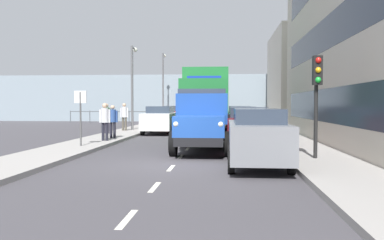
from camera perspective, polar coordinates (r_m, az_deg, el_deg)
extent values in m
plane|color=#423F44|center=(20.66, 0.46, -2.87)|extent=(80.00, 80.00, 0.00)
cube|color=#9E9993|center=(20.81, 13.21, -2.68)|extent=(2.28, 37.85, 0.15)
cube|color=#9E9993|center=(21.50, -11.88, -2.51)|extent=(2.28, 37.85, 0.15)
cube|color=silver|center=(6.70, -9.25, -13.79)|extent=(0.12, 1.10, 0.01)
cube|color=silver|center=(9.06, -5.36, -9.51)|extent=(0.12, 1.10, 0.01)
cube|color=silver|center=(11.64, -3.02, -6.87)|extent=(0.12, 1.10, 0.01)
cube|color=silver|center=(14.10, -1.62, -5.26)|extent=(0.12, 1.10, 0.01)
cube|color=silver|center=(16.54, -0.65, -4.14)|extent=(0.12, 1.10, 0.01)
cube|color=silver|center=(19.02, 0.08, -3.30)|extent=(0.12, 1.10, 0.01)
cube|color=silver|center=(21.57, 0.64, -2.64)|extent=(0.12, 1.10, 0.01)
cube|color=silver|center=(24.12, 1.09, -2.12)|extent=(0.12, 1.10, 0.01)
cube|color=silver|center=(27.02, 1.50, -1.64)|extent=(0.12, 1.10, 0.01)
cube|color=silver|center=(29.53, 1.79, -1.31)|extent=(0.12, 1.10, 0.01)
cube|color=silver|center=(32.22, 2.04, -1.01)|extent=(0.12, 1.10, 0.01)
cube|color=silver|center=(34.64, 2.24, -0.78)|extent=(0.12, 1.10, 0.01)
cube|color=silver|center=(36.94, 2.41, -0.59)|extent=(0.12, 1.10, 0.01)
cube|color=#2D3847|center=(16.38, 19.69, 1.96)|extent=(0.08, 20.26, 1.40)
cube|color=#2D3847|center=(16.65, 19.83, 12.34)|extent=(0.08, 20.26, 1.40)
cube|color=beige|center=(36.77, 17.82, 5.61)|extent=(8.08, 10.30, 8.12)
cube|color=#84939E|center=(42.47, 2.74, 3.15)|extent=(80.00, 0.80, 5.00)
cylinder|color=#4C5156|center=(40.80, 22.59, 0.35)|extent=(0.08, 0.08, 1.20)
cylinder|color=#4C5156|center=(40.23, 19.87, 0.36)|extent=(0.08, 0.08, 1.20)
cylinder|color=#4C5156|center=(39.76, 17.09, 0.38)|extent=(0.08, 0.08, 1.20)
cylinder|color=#4C5156|center=(39.39, 14.24, 0.39)|extent=(0.08, 0.08, 1.20)
cylinder|color=#4C5156|center=(39.11, 11.35, 0.40)|extent=(0.08, 0.08, 1.20)
cylinder|color=#4C5156|center=(38.93, 8.42, 0.41)|extent=(0.08, 0.08, 1.20)
cylinder|color=#4C5156|center=(38.86, 5.48, 0.42)|extent=(0.08, 0.08, 1.20)
cylinder|color=#4C5156|center=(38.89, 2.53, 0.43)|extent=(0.08, 0.08, 1.20)
cylinder|color=#4C5156|center=(39.02, -0.40, 0.44)|extent=(0.08, 0.08, 1.20)
cylinder|color=#4C5156|center=(39.26, -3.31, 0.45)|extent=(0.08, 0.08, 1.20)
cylinder|color=#4C5156|center=(39.59, -6.18, 0.46)|extent=(0.08, 0.08, 1.20)
cylinder|color=#4C5156|center=(40.02, -8.99, 0.46)|extent=(0.08, 0.08, 1.20)
cylinder|color=#4C5156|center=(40.55, -11.73, 0.46)|extent=(0.08, 0.08, 1.20)
cylinder|color=#4C5156|center=(41.16, -14.40, 0.47)|extent=(0.08, 0.08, 1.20)
cylinder|color=#4C5156|center=(41.87, -16.99, 0.47)|extent=(0.08, 0.08, 1.20)
cube|color=#4C5156|center=(38.88, 2.53, 1.20)|extent=(28.00, 0.08, 0.08)
cube|color=black|center=(15.80, 1.58, -2.27)|extent=(1.64, 5.60, 0.30)
cube|color=#1E479E|center=(13.92, 1.15, -0.82)|extent=(1.72, 1.90, 0.70)
cube|color=silver|center=(13.03, 0.89, -1.17)|extent=(1.16, 0.08, 0.56)
sphere|color=white|center=(13.00, 4.13, -0.61)|extent=(0.20, 0.20, 0.20)
sphere|color=white|center=(13.10, -2.32, -0.58)|extent=(0.20, 0.20, 0.20)
cube|color=#1E479E|center=(15.41, 1.51, 1.62)|extent=(1.93, 1.34, 1.15)
cube|color=#2D3847|center=(15.42, 1.52, 3.38)|extent=(1.78, 1.23, 0.56)
cube|color=#2D2319|center=(17.12, 1.84, -1.15)|extent=(2.10, 2.80, 0.16)
cube|color=black|center=(17.08, 5.22, -0.09)|extent=(0.08, 2.80, 0.56)
cube|color=black|center=(17.19, -1.52, -0.07)|extent=(0.08, 2.80, 0.56)
cylinder|color=black|center=(14.11, 5.11, -3.44)|extent=(0.24, 0.90, 0.90)
cylinder|color=black|center=(14.24, -2.70, -3.38)|extent=(0.24, 0.90, 0.90)
cylinder|color=black|center=(17.32, 5.07, -2.38)|extent=(0.24, 0.90, 0.90)
cylinder|color=black|center=(17.42, -1.30, -2.34)|extent=(0.24, 0.90, 0.90)
cube|color=#1E7033|center=(20.51, 1.74, 2.19)|extent=(2.40, 2.21, 2.60)
cube|color=#2D3847|center=(20.52, 1.74, 3.78)|extent=(2.20, 2.04, 0.80)
cube|color=#1933B2|center=(20.56, 1.74, 6.09)|extent=(1.75, 0.20, 0.16)
cube|color=#1E7033|center=(24.51, 2.25, 3.49)|extent=(2.50, 5.95, 3.00)
cube|color=black|center=(23.60, 2.14, -0.52)|extent=(2.00, 8.07, 0.36)
cylinder|color=black|center=(20.61, 4.94, -1.44)|extent=(0.28, 1.04, 1.04)
cylinder|color=black|center=(20.74, -1.43, -1.41)|extent=(0.28, 1.04, 1.04)
cylinder|color=black|center=(24.22, 4.93, -0.88)|extent=(0.28, 1.04, 1.04)
cylinder|color=black|center=(24.32, -0.50, -0.86)|extent=(0.28, 1.04, 1.04)
cylinder|color=black|center=(26.34, 4.93, -0.63)|extent=(0.28, 1.04, 1.04)
cylinder|color=black|center=(26.44, -0.06, -0.61)|extent=(0.28, 1.04, 1.04)
cube|color=slate|center=(12.08, 9.29, -2.75)|extent=(1.66, 4.53, 1.00)
cube|color=#2D3847|center=(11.84, 9.38, 0.59)|extent=(1.36, 2.49, 0.42)
cylinder|color=black|center=(13.49, 5.46, -4.34)|extent=(0.18, 0.60, 0.60)
cylinder|color=black|center=(13.60, 12.14, -4.33)|extent=(0.18, 0.60, 0.60)
cylinder|color=black|center=(10.71, 5.62, -6.08)|extent=(0.18, 0.60, 0.60)
cylinder|color=black|center=(10.84, 14.02, -6.03)|extent=(0.18, 0.60, 0.60)
cube|color=maroon|center=(17.56, 7.90, -1.18)|extent=(1.85, 4.44, 1.00)
cube|color=#2D3847|center=(17.33, 7.95, 1.12)|extent=(1.52, 2.44, 0.42)
cylinder|color=black|center=(18.94, 5.02, -2.43)|extent=(0.18, 0.60, 0.60)
cylinder|color=black|center=(19.03, 10.32, -2.44)|extent=(0.18, 0.60, 0.60)
cylinder|color=black|center=(16.20, 5.04, -3.23)|extent=(0.18, 0.60, 0.60)
cylinder|color=black|center=(16.30, 11.24, -3.23)|extent=(0.18, 0.60, 0.60)
cube|color=#1E6670|center=(22.79, 7.21, -0.39)|extent=(1.68, 4.38, 1.00)
cube|color=#2D3847|center=(22.57, 7.23, 1.39)|extent=(1.38, 2.41, 0.42)
cylinder|color=black|center=(24.16, 5.17, -1.41)|extent=(0.18, 0.60, 0.60)
cylinder|color=black|center=(24.22, 8.96, -1.42)|extent=(0.18, 0.60, 0.60)
cylinder|color=black|center=(21.45, 5.21, -1.88)|extent=(0.18, 0.60, 0.60)
cylinder|color=black|center=(21.52, 9.47, -1.89)|extent=(0.18, 0.60, 0.60)
cube|color=black|center=(28.44, 6.74, 0.14)|extent=(1.78, 4.56, 1.00)
cube|color=#2D3847|center=(28.22, 6.76, 1.57)|extent=(1.46, 2.51, 0.42)
cylinder|color=black|center=(29.86, 5.03, -0.71)|extent=(0.18, 0.60, 0.60)
cylinder|color=black|center=(29.91, 8.27, -0.72)|extent=(0.18, 0.60, 0.60)
cylinder|color=black|center=(27.04, 5.04, -1.02)|extent=(0.18, 0.60, 0.60)
cylinder|color=black|center=(27.10, 8.62, -1.03)|extent=(0.18, 0.60, 0.60)
cube|color=white|center=(25.00, -4.57, -0.14)|extent=(1.77, 4.31, 1.00)
cube|color=#2D3847|center=(25.18, -4.50, 1.49)|extent=(1.45, 2.37, 0.42)
cylinder|color=black|center=(23.58, -3.08, -1.50)|extent=(0.18, 0.60, 0.60)
cylinder|color=black|center=(23.87, -7.08, -1.47)|extent=(0.18, 0.60, 0.60)
cylinder|color=black|center=(26.22, -2.27, -1.12)|extent=(0.18, 0.60, 0.60)
cylinder|color=black|center=(26.49, -5.88, -1.09)|extent=(0.18, 0.60, 0.60)
cube|color=#B21E1E|center=(31.25, -2.67, 0.35)|extent=(1.76, 4.31, 1.00)
cube|color=#2D3847|center=(31.43, -2.62, 1.65)|extent=(1.44, 2.37, 0.42)
cylinder|color=black|center=(29.84, -1.41, -0.70)|extent=(0.18, 0.60, 0.60)
cylinder|color=black|center=(30.07, -4.57, -0.69)|extent=(0.18, 0.60, 0.60)
cylinder|color=black|center=(32.50, -0.90, -0.46)|extent=(0.18, 0.60, 0.60)
cylinder|color=black|center=(32.71, -3.81, -0.44)|extent=(0.18, 0.60, 0.60)
cylinder|color=black|center=(18.99, -12.08, -1.63)|extent=(0.14, 0.14, 0.85)
cylinder|color=black|center=(19.04, -12.59, -1.63)|extent=(0.14, 0.14, 0.85)
cylinder|color=silver|center=(18.98, -12.35, 0.66)|extent=(0.34, 0.34, 0.67)
cylinder|color=silver|center=(18.92, -11.72, 0.56)|extent=(0.09, 0.09, 0.62)
cylinder|color=silver|center=(19.05, -12.99, 0.56)|extent=(0.09, 0.09, 0.62)
sphere|color=tan|center=(18.97, -12.37, 2.02)|extent=(0.23, 0.23, 0.23)
cylinder|color=black|center=(20.39, -11.02, -1.42)|extent=(0.14, 0.14, 0.80)
cylinder|color=black|center=(20.44, -11.51, -1.42)|extent=(0.14, 0.14, 0.80)
cylinder|color=#2D4C8C|center=(20.38, -11.28, 0.59)|extent=(0.34, 0.34, 0.63)
cylinder|color=#2D4C8C|center=(20.32, -10.69, 0.50)|extent=(0.09, 0.09, 0.58)
cylinder|color=#2D4C8C|center=(20.44, -11.87, 0.50)|extent=(0.09, 0.09, 0.58)
sphere|color=tan|center=(20.37, -11.29, 1.79)|extent=(0.22, 0.22, 0.22)
cylinder|color=#383342|center=(23.74, -11.91, -0.86)|extent=(0.14, 0.14, 0.85)
cylinder|color=#383342|center=(23.80, -12.33, -0.86)|extent=(0.14, 0.14, 0.85)
cylinder|color=#47724C|center=(23.74, -12.13, 0.97)|extent=(0.34, 0.34, 0.67)
cylinder|color=#47724C|center=(23.68, -11.62, 0.89)|extent=(0.09, 0.09, 0.62)
cylinder|color=#47724C|center=(23.81, -12.64, 0.89)|extent=(0.09, 0.09, 0.62)
sphere|color=tan|center=(23.74, -12.14, 2.05)|extent=(0.23, 0.23, 0.23)
cylinder|color=#4C473D|center=(26.04, -9.46, -0.55)|extent=(0.14, 0.14, 0.86)
cylinder|color=#4C473D|center=(26.09, -9.84, -0.55)|extent=(0.14, 0.14, 0.86)
cylinder|color=silver|center=(26.04, -9.66, 1.14)|extent=(0.34, 0.34, 0.68)
cylinder|color=silver|center=(25.99, -9.19, 1.06)|extent=(0.09, 0.09, 0.62)
cylinder|color=silver|center=(26.10, -10.13, 1.06)|extent=(0.09, 0.09, 0.62)
sphere|color=tan|center=(26.03, -9.67, 2.14)|extent=(0.23, 0.23, 0.23)
cylinder|color=black|center=(13.12, 17.29, 1.72)|extent=(0.12, 0.12, 3.20)
cube|color=black|center=(13.02, 17.49, 6.78)|extent=(0.28, 0.24, 0.90)
sphere|color=red|center=(12.93, 17.62, 8.15)|extent=(0.18, 0.18, 0.18)
sphere|color=orange|center=(12.91, 17.60, 6.82)|extent=(0.18, 0.18, 0.18)
sphere|color=green|center=(12.88, 17.59, 5.49)|extent=(0.18, 0.18, 0.18)
cylinder|color=#59595B|center=(26.96, -8.56, 4.57)|extent=(0.16, 0.16, 5.58)
cylinder|color=#59595B|center=(27.64, -8.37, 10.12)|extent=(0.10, 0.90, 0.10)
sphere|color=silver|center=(28.07, -8.15, 9.90)|extent=(0.32, 0.32, 0.32)
cylinder|color=#59595B|center=(38.95, -4.16, 4.66)|extent=(0.16, 0.16, 6.65)
cylinder|color=#59595B|center=(39.66, -4.07, 9.29)|extent=(0.10, 0.90, 0.10)
sphere|color=silver|center=(40.10, -3.97, 9.14)|extent=(0.32, 0.32, 0.32)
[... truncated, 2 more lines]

